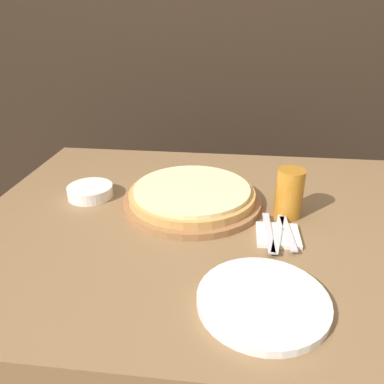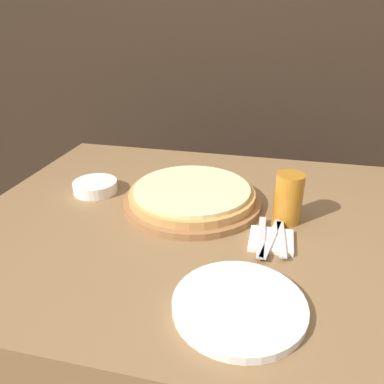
# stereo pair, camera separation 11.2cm
# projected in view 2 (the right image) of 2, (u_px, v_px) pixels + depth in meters

# --- Properties ---
(back_wall) EXTENTS (6.00, 0.05, 2.60)m
(back_wall) POSITION_uv_depth(u_px,v_px,m) (256.00, 3.00, 1.78)
(back_wall) COLOR #2D2116
(back_wall) RESTS_ON ground_plane
(dining_table) EXTENTS (1.37, 1.06, 0.73)m
(dining_table) POSITION_uv_depth(u_px,v_px,m) (209.00, 316.00, 1.22)
(dining_table) COLOR olive
(dining_table) RESTS_ON ground_plane
(pizza_on_board) EXTENTS (0.42, 0.42, 0.06)m
(pizza_on_board) POSITION_uv_depth(u_px,v_px,m) (192.00, 196.00, 1.13)
(pizza_on_board) COLOR #99663D
(pizza_on_board) RESTS_ON dining_table
(beer_glass) EXTENTS (0.08, 0.08, 0.14)m
(beer_glass) POSITION_uv_depth(u_px,v_px,m) (288.00, 196.00, 1.02)
(beer_glass) COLOR #B7701E
(beer_glass) RESTS_ON dining_table
(dinner_plate) EXTENTS (0.27, 0.27, 0.02)m
(dinner_plate) POSITION_uv_depth(u_px,v_px,m) (239.00, 305.00, 0.74)
(dinner_plate) COLOR white
(dinner_plate) RESTS_ON dining_table
(side_bowl) EXTENTS (0.14, 0.14, 0.04)m
(side_bowl) POSITION_uv_depth(u_px,v_px,m) (95.00, 187.00, 1.21)
(side_bowl) COLOR white
(side_bowl) RESTS_ON dining_table
(napkin_stack) EXTENTS (0.11, 0.11, 0.01)m
(napkin_stack) POSITION_uv_depth(u_px,v_px,m) (271.00, 240.00, 0.95)
(napkin_stack) COLOR white
(napkin_stack) RESTS_ON dining_table
(fork) EXTENTS (0.02, 0.19, 0.00)m
(fork) POSITION_uv_depth(u_px,v_px,m) (261.00, 236.00, 0.95)
(fork) COLOR silver
(fork) RESTS_ON napkin_stack
(dinner_knife) EXTENTS (0.05, 0.19, 0.00)m
(dinner_knife) POSITION_uv_depth(u_px,v_px,m) (271.00, 237.00, 0.95)
(dinner_knife) COLOR silver
(dinner_knife) RESTS_ON napkin_stack
(spoon) EXTENTS (0.03, 0.17, 0.00)m
(spoon) POSITION_uv_depth(u_px,v_px,m) (281.00, 239.00, 0.94)
(spoon) COLOR silver
(spoon) RESTS_ON napkin_stack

